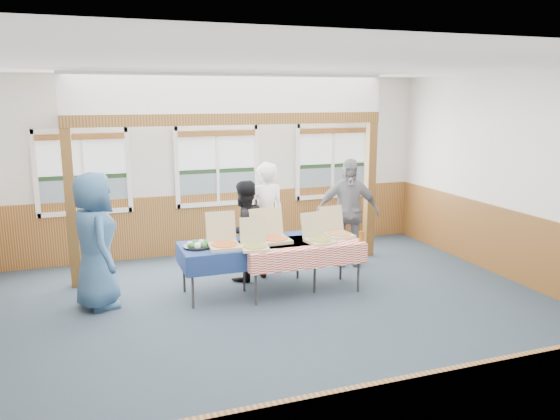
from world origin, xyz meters
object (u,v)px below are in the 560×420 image
(woman_white, at_px, (265,218))
(man_blue, at_px, (95,241))
(table_right, at_px, (301,246))
(woman_black, at_px, (244,231))
(person_grey, at_px, (348,212))
(table_left, at_px, (249,246))

(woman_white, distance_m, man_blue, 2.71)
(table_right, distance_m, woman_white, 1.09)
(table_right, relative_size, man_blue, 1.02)
(woman_black, height_order, person_grey, person_grey)
(table_left, distance_m, man_blue, 2.13)
(table_left, relative_size, man_blue, 1.15)
(table_right, height_order, man_blue, man_blue)
(table_left, distance_m, woman_black, 0.61)
(table_left, height_order, woman_white, woman_white)
(table_left, distance_m, woman_white, 1.00)
(table_right, xyz_separation_m, person_grey, (1.25, 1.00, 0.22))
(table_right, xyz_separation_m, woman_black, (-0.63, 0.83, 0.09))
(table_left, height_order, person_grey, person_grey)
(table_left, xyz_separation_m, woman_black, (0.10, 0.60, 0.09))
(woman_black, bearing_deg, person_grey, 163.43)
(table_right, distance_m, man_blue, 2.88)
(table_left, bearing_deg, person_grey, 45.45)
(table_left, distance_m, person_grey, 2.14)
(table_right, relative_size, person_grey, 1.04)
(man_blue, bearing_deg, table_right, -108.32)
(man_blue, distance_m, person_grey, 4.13)
(woman_white, height_order, woman_black, woman_white)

